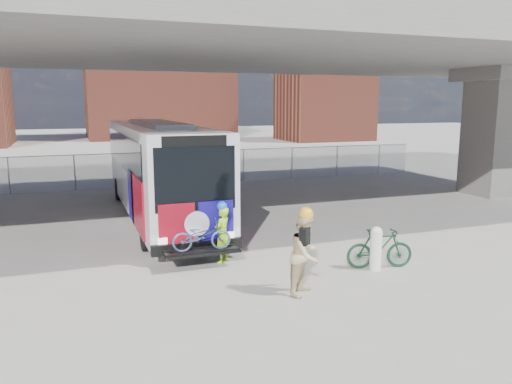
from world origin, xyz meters
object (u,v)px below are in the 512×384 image
bollard (376,247)px  cyclist_hivis (222,233)px  bus (158,163)px  cyclist_tan (305,253)px  bike_parked (380,248)px

bollard → cyclist_hivis: 4.14m
bus → cyclist_tan: (1.78, -9.21, -1.14)m
bus → cyclist_hivis: bearing=-84.1°
cyclist_tan → bike_parked: cyclist_tan is taller
cyclist_hivis → cyclist_tan: bearing=67.7°
bus → bike_parked: size_ratio=7.17×
bollard → cyclist_hivis: cyclist_hivis is taller
bus → bike_parked: 9.51m
cyclist_hivis → bike_parked: size_ratio=0.97×
bollard → cyclist_tan: 2.65m
bus → cyclist_tan: bus is taller
cyclist_hivis → cyclist_tan: 3.09m
bus → bollard: bearing=-62.9°
bollard → bus: bearing=117.1°
bus → bollard: bus is taller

